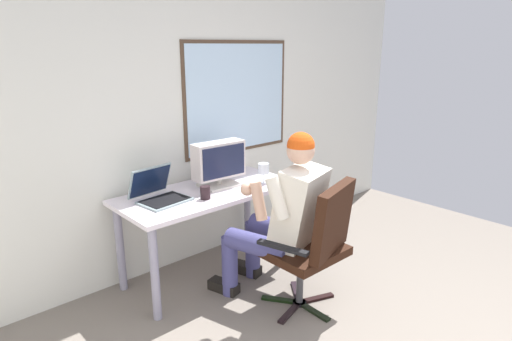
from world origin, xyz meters
TOP-DOWN VIEW (x-y plane):
  - wall_rear at (0.02, 2.65)m, footprint 5.61×0.08m
  - desk at (-0.08, 2.26)m, footprint 1.41×0.66m
  - office_chair at (0.17, 1.36)m, footprint 0.68×0.60m
  - person_seated at (0.10, 1.62)m, footprint 0.65×0.89m
  - crt_monitor at (0.06, 2.29)m, footprint 0.44×0.25m
  - laptop at (-0.47, 2.33)m, footprint 0.38×0.38m
  - wine_glass at (0.38, 2.10)m, footprint 0.09×0.09m
  - coffee_mug at (-0.20, 2.11)m, footprint 0.07×0.07m

SIDE VIEW (x-z plane):
  - office_chair at x=0.17m, z-range 0.07..1.01m
  - desk at x=-0.08m, z-range 0.26..0.98m
  - person_seated at x=0.10m, z-range 0.02..1.29m
  - coffee_mug at x=-0.20m, z-range 0.72..0.82m
  - laptop at x=-0.47m, z-range 0.67..0.91m
  - wine_glass at x=0.38m, z-range 0.76..0.92m
  - crt_monitor at x=0.06m, z-range 0.75..1.11m
  - wall_rear at x=0.02m, z-range 0.00..2.65m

